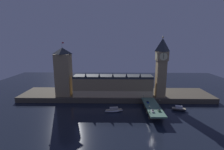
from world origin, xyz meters
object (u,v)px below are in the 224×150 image
Objects in this scene: clock_tower at (161,66)px; pedestrian_far_rail at (144,100)px; victoria_tower at (63,72)px; car_northbound_trail at (153,111)px; boat_upstream at (114,110)px; street_lamp_far at (143,97)px; street_lamp_near at (149,108)px; pedestrian_near_rail at (150,112)px; boat_downstream at (179,109)px; car_northbound_lead at (148,102)px; car_southbound_lead at (159,110)px; street_lamp_mid at (159,102)px; pedestrian_mid_walk at (160,106)px.

pedestrian_far_rail is at bearing -137.32° from clock_tower.
car_northbound_trail is at bearing -27.97° from victoria_tower.
boat_upstream is (-50.76, -29.77, -38.36)m from clock_tower.
boat_upstream is at bearing -156.26° from street_lamp_far.
street_lamp_near is (-0.40, -27.10, 2.78)m from pedestrian_far_rail.
street_lamp_far reaches higher than pedestrian_near_rail.
clock_tower is 4.44× the size of boat_downstream.
street_lamp_far is (-0.40, 2.34, 2.99)m from pedestrian_far_rail.
car_northbound_lead is 0.64× the size of street_lamp_far.
street_lamp_far is (86.14, -19.74, -21.67)m from victoria_tower.
car_southbound_lead is 0.64× the size of street_lamp_mid.
street_lamp_near reaches higher than boat_upstream.
car_northbound_trail is 12.94m from pedestrian_mid_walk.
victoria_tower reaches higher than street_lamp_far.
street_lamp_far is at bearing -12.91° from victoria_tower.
pedestrian_mid_walk is 23.75m from boat_downstream.
street_lamp_near is 29.44m from street_lamp_far.
pedestrian_near_rail is at bearing -89.24° from street_lamp_far.
street_lamp_near is (-0.40, 0.65, 2.75)m from pedestrian_near_rail.
car_northbound_trail is 2.62× the size of pedestrian_mid_walk.
victoria_tower is at bearing 150.28° from street_lamp_near.
street_lamp_near is (86.14, -49.18, -21.89)m from victoria_tower.
car_northbound_lead is 5.55m from pedestrian_far_rail.
car_northbound_lead is 2.24× the size of pedestrian_mid_walk.
clock_tower is 37.12× the size of pedestrian_far_rail.
clock_tower is 10.99× the size of street_lamp_near.
boat_upstream is at bearing 173.07° from pedestrian_mid_walk.
victoria_tower is 4.07× the size of boat_downstream.
clock_tower reaches higher than pedestrian_far_rail.
car_southbound_lead is at bearing 12.03° from car_northbound_trail.
clock_tower is 107.50m from victoria_tower.
pedestrian_mid_walk is (8.64, -11.04, 0.26)m from car_northbound_lead.
car_southbound_lead is 25.68m from pedestrian_far_rail.
street_lamp_mid is at bearing 83.30° from pedestrian_mid_walk.
pedestrian_mid_walk is 19.54m from pedestrian_far_rail.
victoria_tower is 9.97× the size of street_lamp_mid.
pedestrian_near_rail is at bearing -97.14° from car_northbound_lead.
car_northbound_lead is 23.19m from pedestrian_near_rail.
car_northbound_lead is at bearing 81.65° from street_lamp_near.
victoria_tower is at bearing 150.07° from pedestrian_near_rail.
street_lamp_far is (-3.28, 27.75, 3.21)m from car_northbound_trail.
street_lamp_near is 0.40× the size of boat_downstream.
street_lamp_near is (-3.28, -22.36, 3.02)m from car_northbound_lead.
pedestrian_mid_walk is at bearing -104.69° from clock_tower.
car_northbound_lead is 34.05m from boat_upstream.
street_lamp_mid is (9.04, 13.03, 3.02)m from car_northbound_trail.
pedestrian_far_rail is 0.30× the size of street_lamp_near.
boat_upstream is (-29.70, 16.37, -8.98)m from street_lamp_near.
car_northbound_lead is 0.67× the size of street_lamp_mid.
street_lamp_far is at bearing 114.86° from car_northbound_lead.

